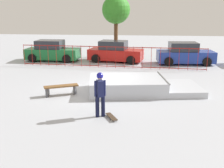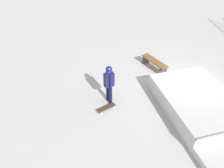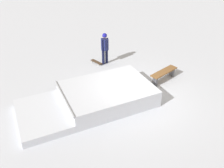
{
  "view_description": "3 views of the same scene",
  "coord_description": "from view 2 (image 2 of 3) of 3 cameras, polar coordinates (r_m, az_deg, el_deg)",
  "views": [
    {
      "loc": [
        1.95,
        -13.55,
        4.02
      ],
      "look_at": [
        0.81,
        -2.02,
        0.9
      ],
      "focal_mm": 45.42,
      "sensor_mm": 36.0,
      "label": 1
    },
    {
      "loc": [
        7.01,
        -4.15,
        5.89
      ],
      "look_at": [
        0.64,
        -3.4,
        1.0
      ],
      "focal_mm": 33.56,
      "sensor_mm": 36.0,
      "label": 2
    },
    {
      "loc": [
        3.54,
        7.67,
        5.85
      ],
      "look_at": [
        1.06,
        -0.41,
        0.6
      ],
      "focal_mm": 37.72,
      "sensor_mm": 36.0,
      "label": 3
    }
  ],
  "objects": [
    {
      "name": "skate_ramp",
      "position": [
        8.64,
        23.83,
        -6.8
      ],
      "size": [
        5.72,
        3.35,
        0.74
      ],
      "rotation": [
        0.0,
        0.0,
        0.15
      ],
      "color": "silver",
      "rests_on": "ground"
    },
    {
      "name": "ground_plane",
      "position": [
        10.05,
        19.15,
        -0.96
      ],
      "size": [
        60.0,
        60.0,
        0.0
      ],
      "primitive_type": "plane",
      "color": "#B2B7C1"
    },
    {
      "name": "skater",
      "position": [
        8.15,
        -0.82,
        0.53
      ],
      "size": [
        0.42,
        0.43,
        1.73
      ],
      "rotation": [
        0.0,
        0.0,
        1.92
      ],
      "color": "black",
      "rests_on": "ground"
    },
    {
      "name": "skateboard",
      "position": [
        8.41,
        -1.61,
        -6.46
      ],
      "size": [
        0.54,
        0.8,
        0.09
      ],
      "rotation": [
        0.0,
        0.0,
        2.04
      ],
      "color": "#3F2D1E",
      "rests_on": "ground"
    },
    {
      "name": "park_bench",
      "position": [
        10.8,
        11.44,
        5.71
      ],
      "size": [
        1.62,
        1.05,
        0.48
      ],
      "rotation": [
        0.0,
        0.0,
        0.44
      ],
      "color": "brown",
      "rests_on": "ground"
    }
  ]
}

